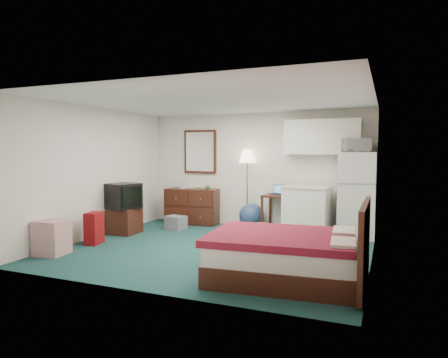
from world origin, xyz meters
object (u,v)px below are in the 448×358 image
at_px(kitchen_counter, 307,211).
at_px(fridge, 355,195).
at_px(desk, 278,213).
at_px(bed, 284,257).
at_px(floor_lamp, 247,189).
at_px(tv_stand, 125,221).
at_px(suitcase, 94,228).
at_px(dresser, 193,206).

height_order(kitchen_counter, fridge, fridge).
relative_size(kitchen_counter, fridge, 0.57).
distance_m(desk, kitchen_counter, 0.66).
bearing_deg(desk, bed, -71.62).
distance_m(floor_lamp, tv_stand, 2.67).
bearing_deg(desk, suitcase, -135.98).
relative_size(desk, tv_stand, 1.35).
xyz_separation_m(floor_lamp, fridge, (2.26, -0.18, -0.03)).
height_order(dresser, desk, dresser).
height_order(floor_lamp, bed, floor_lamp).
bearing_deg(fridge, kitchen_counter, -179.24).
bearing_deg(kitchen_counter, suitcase, -140.83).
bearing_deg(dresser, suitcase, -112.30).
bearing_deg(tv_stand, kitchen_counter, 18.44).
relative_size(fridge, tv_stand, 2.92).
xyz_separation_m(kitchen_counter, fridge, (0.90, 0.10, 0.35)).
relative_size(kitchen_counter, tv_stand, 1.67).
distance_m(dresser, floor_lamp, 1.38).
bearing_deg(floor_lamp, desk, -9.29).
height_order(desk, suitcase, desk).
xyz_separation_m(dresser, desk, (2.04, -0.05, -0.03)).
bearing_deg(floor_lamp, dresser, -176.92).
height_order(dresser, fridge, fridge).
bearing_deg(bed, fridge, 72.70).
distance_m(desk, fridge, 1.59).
distance_m(fridge, bed, 3.13).
distance_m(dresser, kitchen_counter, 2.67).
distance_m(floor_lamp, bed, 3.62).
bearing_deg(fridge, floor_lamp, 169.71).
xyz_separation_m(dresser, floor_lamp, (1.30, 0.07, 0.45)).
bearing_deg(desk, fridge, 0.17).
height_order(dresser, kitchen_counter, kitchen_counter).
relative_size(dresser, desk, 1.57).
bearing_deg(kitchen_counter, fridge, 11.69).
height_order(floor_lamp, kitchen_counter, floor_lamp).
bearing_deg(kitchen_counter, floor_lamp, 173.44).
xyz_separation_m(floor_lamp, desk, (0.73, -0.12, -0.47)).
relative_size(floor_lamp, tv_stand, 3.02).
bearing_deg(tv_stand, floor_lamp, 35.08).
bearing_deg(bed, suitcase, 164.84).
bearing_deg(desk, tv_stand, -150.08).
height_order(dresser, floor_lamp, floor_lamp).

